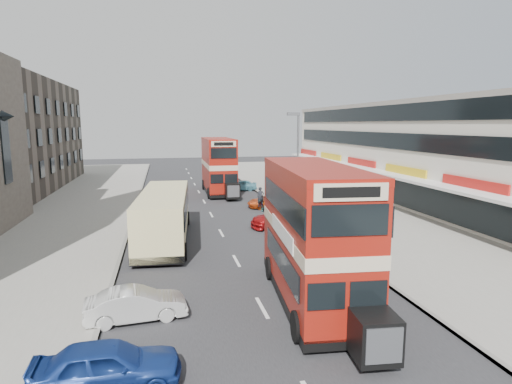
{
  "coord_description": "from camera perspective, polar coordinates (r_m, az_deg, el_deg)",
  "views": [
    {
      "loc": [
        -3.66,
        -13.52,
        7.24
      ],
      "look_at": [
        0.34,
        4.69,
        4.25
      ],
      "focal_mm": 29.76,
      "sensor_mm": 36.0,
      "label": 1
    }
  ],
  "objects": [
    {
      "name": "pedestrian_near",
      "position": [
        30.69,
        9.03,
        -2.48
      ],
      "size": [
        0.87,
        0.84,
        1.96
      ],
      "primitive_type": "imported",
      "rotation": [
        0.0,
        0.0,
        3.86
      ],
      "color": "gray",
      "rests_on": "pavement_right"
    },
    {
      "name": "car_left_near",
      "position": [
        13.23,
        -19.38,
        -21.14
      ],
      "size": [
        4.05,
        1.71,
        1.37
      ],
      "primitive_type": "imported",
      "rotation": [
        0.0,
        0.0,
        1.59
      ],
      "color": "navy",
      "rests_on": "ground"
    },
    {
      "name": "kerb_right",
      "position": [
        35.64,
        3.76,
        -2.5
      ],
      "size": [
        0.2,
        90.0,
        0.16
      ],
      "primitive_type": "cube",
      "color": "gray",
      "rests_on": "ground"
    },
    {
      "name": "road_surface",
      "position": [
        34.48,
        -6.04,
        -3.04
      ],
      "size": [
        12.0,
        90.0,
        0.01
      ],
      "primitive_type": "cube",
      "color": "#28282B",
      "rests_on": "ground"
    },
    {
      "name": "pavement_left",
      "position": [
        35.27,
        -25.84,
        -3.53
      ],
      "size": [
        12.0,
        90.0,
        0.15
      ],
      "primitive_type": "cube",
      "color": "gray",
      "rests_on": "ground"
    },
    {
      "name": "coach",
      "position": [
        26.99,
        -12.24,
        -2.95
      ],
      "size": [
        3.57,
        11.01,
        2.87
      ],
      "rotation": [
        0.0,
        0.0,
        -0.08
      ],
      "color": "black",
      "rests_on": "ground"
    },
    {
      "name": "ground",
      "position": [
        15.76,
        2.57,
        -18.23
      ],
      "size": [
        160.0,
        160.0,
        0.0
      ],
      "primitive_type": "plane",
      "color": "#28282B",
      "rests_on": "ground"
    },
    {
      "name": "kerb_left",
      "position": [
        34.36,
        -16.22,
        -3.29
      ],
      "size": [
        0.2,
        90.0,
        0.16
      ],
      "primitive_type": "cube",
      "color": "gray",
      "rests_on": "ground"
    },
    {
      "name": "street_lamp",
      "position": [
        33.21,
        5.51,
        4.84
      ],
      "size": [
        1.0,
        0.2,
        8.12
      ],
      "color": "slate",
      "rests_on": "ground"
    },
    {
      "name": "car_right_a",
      "position": [
        30.12,
        3.93,
        -3.4
      ],
      "size": [
        5.12,
        2.41,
        1.44
      ],
      "primitive_type": "imported",
      "rotation": [
        0.0,
        0.0,
        -1.49
      ],
      "color": "#A91012",
      "rests_on": "ground"
    },
    {
      "name": "commercial_row",
      "position": [
        42.72,
        21.26,
        5.09
      ],
      "size": [
        9.9,
        46.2,
        9.3
      ],
      "color": "silver",
      "rests_on": "ground"
    },
    {
      "name": "car_right_c",
      "position": [
        46.51,
        -2.09,
        0.9
      ],
      "size": [
        3.51,
        1.43,
        1.19
      ],
      "primitive_type": "imported",
      "rotation": [
        0.0,
        0.0,
        -1.57
      ],
      "color": "#61AFC3",
      "rests_on": "ground"
    },
    {
      "name": "car_left_front",
      "position": [
        16.91,
        -15.8,
        -14.33
      ],
      "size": [
        3.79,
        1.62,
        1.21
      ],
      "primitive_type": "imported",
      "rotation": [
        0.0,
        0.0,
        1.66
      ],
      "color": "silver",
      "rests_on": "ground"
    },
    {
      "name": "cyclist",
      "position": [
        35.83,
        0.61,
        -1.46
      ],
      "size": [
        0.82,
        1.85,
        2.0
      ],
      "rotation": [
        0.0,
        0.0,
        0.11
      ],
      "color": "gray",
      "rests_on": "ground"
    },
    {
      "name": "pavement_right",
      "position": [
        37.68,
        12.42,
        -2.06
      ],
      "size": [
        12.0,
        90.0,
        0.15
      ],
      "primitive_type": "cube",
      "color": "gray",
      "rests_on": "ground"
    },
    {
      "name": "pedestrian_far",
      "position": [
        46.44,
        3.73,
        1.54
      ],
      "size": [
        1.2,
        0.6,
        1.96
      ],
      "primitive_type": "imported",
      "rotation": [
        0.0,
        0.0,
        -0.11
      ],
      "color": "gray",
      "rests_on": "pavement_right"
    },
    {
      "name": "bus_second",
      "position": [
        44.77,
        -5.05,
        3.57
      ],
      "size": [
        2.86,
        10.16,
        5.59
      ],
      "rotation": [
        0.0,
        0.0,
        3.13
      ],
      "color": "black",
      "rests_on": "ground"
    },
    {
      "name": "bus_main",
      "position": [
        17.28,
        7.71,
        -5.62
      ],
      "size": [
        3.51,
        10.08,
        5.44
      ],
      "rotation": [
        0.0,
        0.0,
        3.05
      ],
      "color": "black",
      "rests_on": "ground"
    },
    {
      "name": "car_right_b",
      "position": [
        37.11,
        1.79,
        -1.29
      ],
      "size": [
        3.98,
        2.06,
        1.07
      ],
      "primitive_type": "imported",
      "rotation": [
        0.0,
        0.0,
        -1.5
      ],
      "color": "#D34B15",
      "rests_on": "ground"
    }
  ]
}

